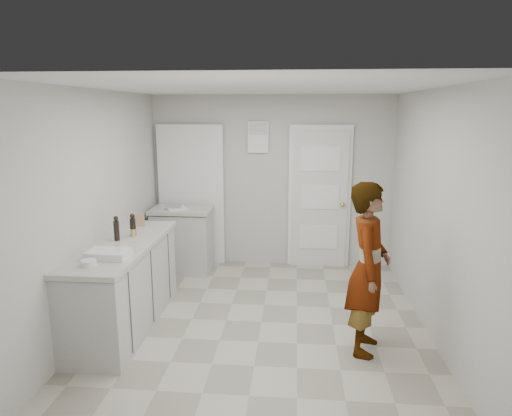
# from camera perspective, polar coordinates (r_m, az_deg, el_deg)

# --- Properties ---
(ground) EXTENTS (4.00, 4.00, 0.00)m
(ground) POSITION_cam_1_polar(r_m,az_deg,el_deg) (5.17, 0.68, -14.03)
(ground) COLOR gray
(ground) RESTS_ON ground
(room_shell) EXTENTS (4.00, 4.00, 4.00)m
(room_shell) POSITION_cam_1_polar(r_m,az_deg,el_deg) (6.72, 0.46, 1.36)
(room_shell) COLOR beige
(room_shell) RESTS_ON ground
(main_counter) EXTENTS (0.64, 1.96, 0.93)m
(main_counter) POSITION_cam_1_polar(r_m,az_deg,el_deg) (5.12, -16.11, -9.57)
(main_counter) COLOR beige
(main_counter) RESTS_ON ground
(side_counter) EXTENTS (0.84, 0.61, 0.93)m
(side_counter) POSITION_cam_1_polar(r_m,az_deg,el_deg) (6.64, -9.14, -4.21)
(side_counter) COLOR beige
(side_counter) RESTS_ON ground
(person) EXTENTS (0.51, 0.67, 1.65)m
(person) POSITION_cam_1_polar(r_m,az_deg,el_deg) (4.44, 13.85, -7.37)
(person) COLOR silver
(person) RESTS_ON ground
(cake_mix_box) EXTENTS (0.11, 0.08, 0.16)m
(cake_mix_box) POSITION_cam_1_polar(r_m,az_deg,el_deg) (5.58, -14.28, -1.45)
(cake_mix_box) COLOR #906B48
(cake_mix_box) RESTS_ON main_counter
(spice_jar) EXTENTS (0.05, 0.05, 0.08)m
(spice_jar) POSITION_cam_1_polar(r_m,az_deg,el_deg) (5.17, -15.11, -3.02)
(spice_jar) COLOR tan
(spice_jar) RESTS_ON main_counter
(oil_cruet_a) EXTENTS (0.06, 0.06, 0.25)m
(oil_cruet_a) POSITION_cam_1_polar(r_m,az_deg,el_deg) (5.18, -15.14, -2.11)
(oil_cruet_a) COLOR black
(oil_cruet_a) RESTS_ON main_counter
(oil_cruet_b) EXTENTS (0.06, 0.06, 0.27)m
(oil_cruet_b) POSITION_cam_1_polar(r_m,az_deg,el_deg) (5.04, -17.04, -2.50)
(oil_cruet_b) COLOR black
(oil_cruet_b) RESTS_ON main_counter
(baking_dish) EXTENTS (0.39, 0.28, 0.07)m
(baking_dish) POSITION_cam_1_polar(r_m,az_deg,el_deg) (4.53, -17.95, -5.51)
(baking_dish) COLOR silver
(baking_dish) RESTS_ON main_counter
(egg_bowl) EXTENTS (0.14, 0.14, 0.05)m
(egg_bowl) POSITION_cam_1_polar(r_m,az_deg,el_deg) (4.35, -20.19, -6.46)
(egg_bowl) COLOR silver
(egg_bowl) RESTS_ON main_counter
(papers) EXTENTS (0.39, 0.42, 0.01)m
(papers) POSITION_cam_1_polar(r_m,az_deg,el_deg) (6.53, -9.88, 0.03)
(papers) COLOR white
(papers) RESTS_ON side_counter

